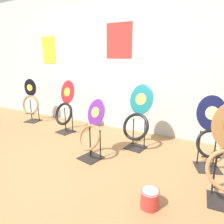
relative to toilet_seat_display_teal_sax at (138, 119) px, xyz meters
name	(u,v)px	position (x,y,z in m)	size (l,w,h in m)	color
ground_plane	(22,178)	(-0.84, -1.41, -0.46)	(14.00, 14.00, 0.00)	#A37547
wall_back	(111,60)	(-0.84, 0.69, 0.84)	(8.00, 0.07, 2.60)	silver
toilet_seat_display_teal_sax	(138,119)	(0.00, 0.00, 0.00)	(0.45, 0.39, 0.96)	black
toilet_seat_display_navy_moon	(211,133)	(0.99, -0.13, 0.00)	(0.42, 0.38, 0.90)	black
toilet_seat_display_jazz_black	(31,102)	(-2.49, 0.15, -0.03)	(0.42, 0.33, 0.92)	black
toilet_seat_display_purple_note	(92,131)	(-0.42, -0.61, -0.07)	(0.40, 0.39, 0.80)	black
toilet_seat_display_crimson_swirl	(65,110)	(-1.41, 0.00, -0.03)	(0.45, 0.34, 0.95)	black
paint_can	(150,198)	(0.58, -1.16, -0.37)	(0.17, 0.17, 0.18)	red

